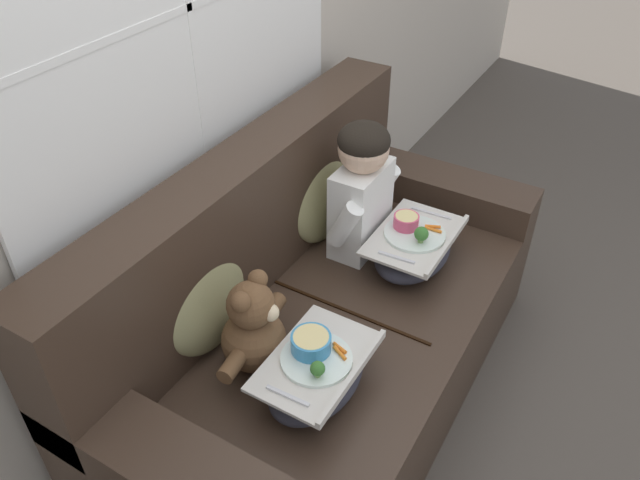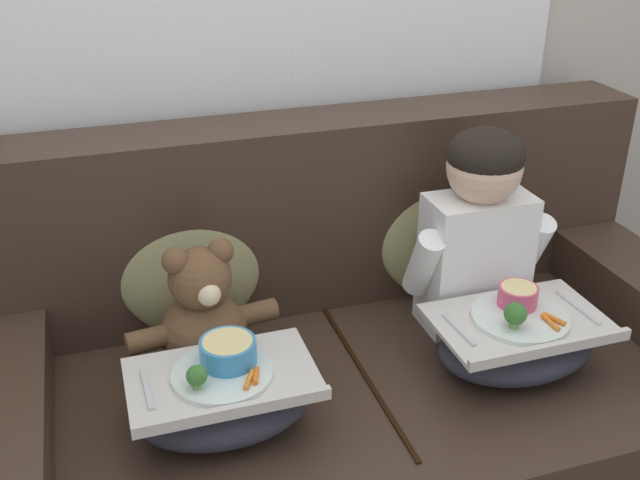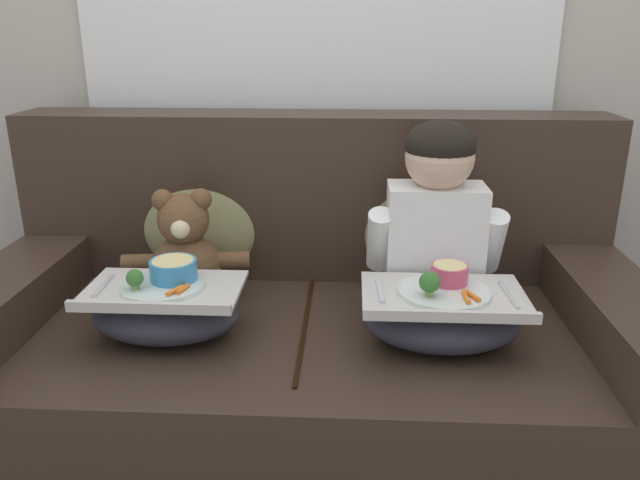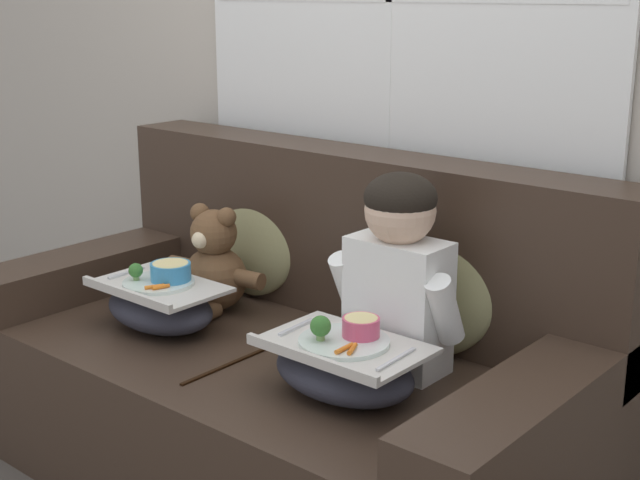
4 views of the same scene
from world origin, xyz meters
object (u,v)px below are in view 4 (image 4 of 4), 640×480
at_px(couch, 293,375).
at_px(lap_tray_child, 344,367).
at_px(child_figure, 399,263).
at_px(lap_tray_teddy, 160,303).
at_px(teddy_bear, 214,266).
at_px(throw_pillow_behind_child, 437,283).
at_px(throw_pillow_behind_teddy, 256,238).

height_order(couch, lap_tray_child, couch).
xyz_separation_m(child_figure, lap_tray_teddy, (-0.75, -0.24, -0.23)).
xyz_separation_m(teddy_bear, lap_tray_teddy, (0.00, -0.23, -0.07)).
xyz_separation_m(throw_pillow_behind_child, lap_tray_teddy, (-0.75, -0.44, -0.12)).
xyz_separation_m(throw_pillow_behind_teddy, child_figure, (0.75, -0.20, 0.11)).
relative_size(couch, lap_tray_child, 4.51).
height_order(teddy_bear, lap_tray_child, teddy_bear).
distance_m(throw_pillow_behind_child, teddy_bear, 0.78).
bearing_deg(lap_tray_child, lap_tray_teddy, 179.95).
distance_m(couch, throw_pillow_behind_child, 0.55).
height_order(couch, child_figure, child_figure).
xyz_separation_m(throw_pillow_behind_child, throw_pillow_behind_teddy, (-0.75, 0.00, 0.00)).
distance_m(lap_tray_child, lap_tray_teddy, 0.75).
height_order(throw_pillow_behind_child, lap_tray_child, throw_pillow_behind_child).
height_order(lap_tray_child, lap_tray_teddy, lap_tray_child).
xyz_separation_m(couch, throw_pillow_behind_child, (0.37, 0.22, 0.33)).
bearing_deg(teddy_bear, child_figure, 0.30).
relative_size(couch, teddy_bear, 4.98).
relative_size(couch, throw_pillow_behind_child, 4.34).
relative_size(child_figure, lap_tray_child, 1.32).
bearing_deg(child_figure, couch, -176.18).
bearing_deg(lap_tray_teddy, throw_pillow_behind_teddy, 90.11).
relative_size(child_figure, lap_tray_teddy, 1.36).
relative_size(throw_pillow_behind_teddy, child_figure, 0.73).
height_order(throw_pillow_behind_child, child_figure, child_figure).
relative_size(teddy_bear, lap_tray_child, 0.91).
distance_m(child_figure, lap_tray_child, 0.33).
relative_size(teddy_bear, lap_tray_teddy, 0.93).
distance_m(throw_pillow_behind_teddy, teddy_bear, 0.21).
height_order(throw_pillow_behind_teddy, child_figure, child_figure).
relative_size(couch, throw_pillow_behind_teddy, 4.70).
distance_m(teddy_bear, lap_tray_teddy, 0.24).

